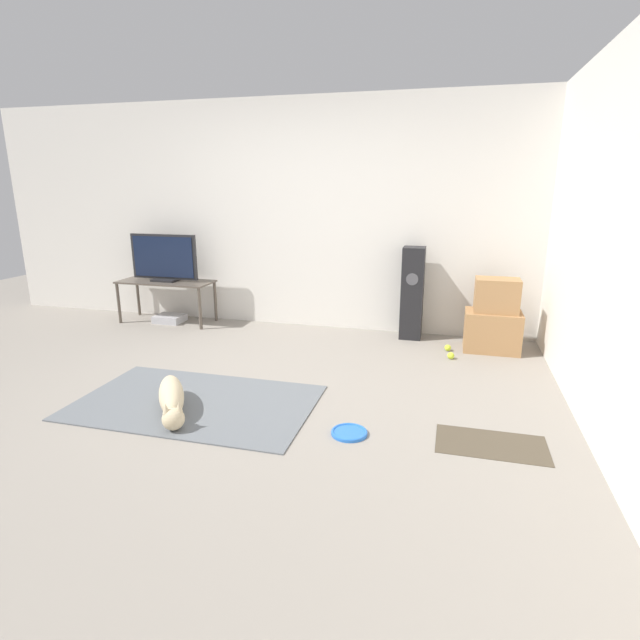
% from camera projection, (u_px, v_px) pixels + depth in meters
% --- Properties ---
extents(ground_plane, '(12.00, 12.00, 0.00)m').
position_uv_depth(ground_plane, '(233.00, 392.00, 4.03)').
color(ground_plane, gray).
extents(wall_back, '(8.00, 0.06, 2.55)m').
position_uv_depth(wall_back, '(306.00, 216.00, 5.66)').
color(wall_back, silver).
rests_on(wall_back, ground_plane).
extents(wall_right, '(0.06, 8.00, 2.55)m').
position_uv_depth(wall_right, '(615.00, 243.00, 3.05)').
color(wall_right, silver).
rests_on(wall_right, ground_plane).
extents(area_rug, '(1.81, 1.12, 0.01)m').
position_uv_depth(area_rug, '(196.00, 402.00, 3.83)').
color(area_rug, slate).
rests_on(area_rug, ground_plane).
extents(dog, '(0.56, 0.82, 0.21)m').
position_uv_depth(dog, '(172.00, 398.00, 3.65)').
color(dog, beige).
rests_on(dog, area_rug).
extents(frisbee, '(0.25, 0.25, 0.03)m').
position_uv_depth(frisbee, '(349.00, 432.00, 3.35)').
color(frisbee, blue).
rests_on(frisbee, ground_plane).
extents(cardboard_box_lower, '(0.54, 0.36, 0.40)m').
position_uv_depth(cardboard_box_lower, '(492.00, 331.00, 5.00)').
color(cardboard_box_lower, '#A87A4C').
rests_on(cardboard_box_lower, ground_plane).
extents(cardboard_box_upper, '(0.42, 0.28, 0.33)m').
position_uv_depth(cardboard_box_upper, '(497.00, 295.00, 4.90)').
color(cardboard_box_upper, '#A87A4C').
rests_on(cardboard_box_upper, cardboard_box_lower).
extents(floor_speaker, '(0.23, 0.23, 0.99)m').
position_uv_depth(floor_speaker, '(412.00, 293.00, 5.34)').
color(floor_speaker, black).
rests_on(floor_speaker, ground_plane).
extents(tv_stand, '(1.14, 0.45, 0.51)m').
position_uv_depth(tv_stand, '(166.00, 286.00, 5.98)').
color(tv_stand, brown).
rests_on(tv_stand, ground_plane).
extents(tv, '(0.84, 0.20, 0.55)m').
position_uv_depth(tv, '(164.00, 258.00, 5.90)').
color(tv, '#232326').
rests_on(tv, tv_stand).
extents(tennis_ball_by_boxes, '(0.07, 0.07, 0.07)m').
position_uv_depth(tennis_ball_by_boxes, '(451.00, 356.00, 4.79)').
color(tennis_ball_by_boxes, '#C6E033').
rests_on(tennis_ball_by_boxes, ground_plane).
extents(tennis_ball_near_speaker, '(0.07, 0.07, 0.07)m').
position_uv_depth(tennis_ball_near_speaker, '(448.00, 348.00, 5.02)').
color(tennis_ball_near_speaker, '#C6E033').
rests_on(tennis_ball_near_speaker, ground_plane).
extents(game_console, '(0.33, 0.28, 0.09)m').
position_uv_depth(game_console, '(170.00, 318.00, 6.08)').
color(game_console, '#B7B7BC').
rests_on(game_console, ground_plane).
extents(door_mat, '(0.70, 0.39, 0.01)m').
position_uv_depth(door_mat, '(491.00, 444.00, 3.22)').
color(door_mat, '#4C4233').
rests_on(door_mat, ground_plane).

